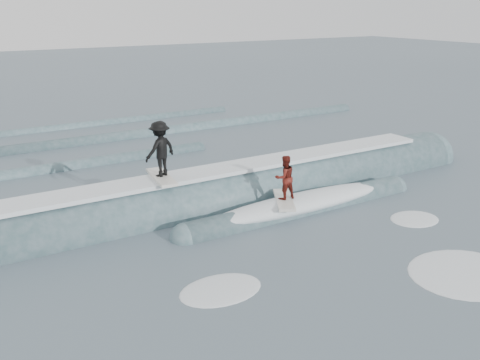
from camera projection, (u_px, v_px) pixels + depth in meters
ground at (357, 280)px, 13.96m from camera, size 160.00×160.00×0.00m
breaking_wave at (233, 201)px, 19.42m from camera, size 23.99×4.01×2.47m
surfer_black at (160, 151)px, 17.59m from camera, size 1.36×2.06×1.95m
surfer_red at (285, 181)px, 17.86m from camera, size 1.45×2.01×1.60m
whitewater at (406, 285)px, 13.70m from camera, size 10.05×8.21×0.10m
far_swells at (101, 143)px, 27.64m from camera, size 35.12×8.65×0.80m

